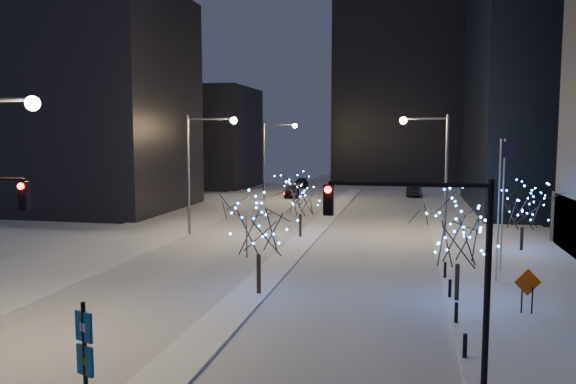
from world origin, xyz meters
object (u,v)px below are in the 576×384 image
(street_lamp_w_far, at_px, (272,150))
(car_far, at_px, (301,183))
(holiday_tree_plaza_near, at_px, (459,231))
(wayfinding_sign, at_px, (85,353))
(street_lamp_w_mid, at_px, (200,158))
(construction_sign, at_px, (528,286))
(traffic_signal_east, at_px, (437,249))
(holiday_tree_median_far, at_px, (300,194))
(holiday_tree_plaza_far, at_px, (523,207))
(street_lamp_east, at_px, (435,159))
(car_near, at_px, (292,192))
(holiday_tree_median_near, at_px, (258,223))
(car_mid, at_px, (414,191))

(street_lamp_w_far, distance_m, car_far, 20.52)
(holiday_tree_plaza_near, bearing_deg, wayfinding_sign, -126.69)
(street_lamp_w_mid, relative_size, construction_sign, 4.74)
(street_lamp_w_mid, relative_size, traffic_signal_east, 1.43)
(traffic_signal_east, xyz_separation_m, construction_sign, (4.55, 9.01, -3.34))
(construction_sign, bearing_deg, street_lamp_w_mid, 129.11)
(holiday_tree_median_far, distance_m, holiday_tree_plaza_far, 16.66)
(holiday_tree_plaza_far, distance_m, wayfinding_sign, 33.24)
(street_lamp_east, xyz_separation_m, car_near, (-17.48, 26.86, -5.66))
(holiday_tree_plaza_near, relative_size, wayfinding_sign, 1.53)
(street_lamp_w_mid, bearing_deg, holiday_tree_plaza_far, -3.98)
(traffic_signal_east, height_order, car_near, traffic_signal_east)
(holiday_tree_median_near, bearing_deg, car_mid, 80.75)
(car_mid, relative_size, holiday_tree_median_near, 0.87)
(construction_sign, bearing_deg, car_far, 96.30)
(street_lamp_w_mid, relative_size, street_lamp_east, 1.00)
(street_lamp_w_mid, relative_size, car_far, 2.08)
(holiday_tree_median_near, relative_size, holiday_tree_plaza_near, 0.98)
(street_lamp_w_far, height_order, car_far, street_lamp_w_far)
(holiday_tree_plaza_near, height_order, holiday_tree_plaza_far, holiday_tree_plaza_near)
(street_lamp_w_mid, bearing_deg, car_mid, 62.90)
(street_lamp_w_mid, distance_m, traffic_signal_east, 31.60)
(holiday_tree_median_far, distance_m, holiday_tree_plaza_near, 19.19)
(street_lamp_w_far, distance_m, construction_sign, 47.88)
(holiday_tree_median_far, bearing_deg, wayfinding_sign, -90.32)
(holiday_tree_median_far, xyz_separation_m, construction_sign, (13.99, -17.26, -2.23))
(car_far, xyz_separation_m, wayfinding_sign, (8.33, -75.14, 1.61))
(street_lamp_w_mid, xyz_separation_m, holiday_tree_plaza_far, (24.97, -1.74, -3.26))
(traffic_signal_east, bearing_deg, car_mid, 90.12)
(street_lamp_w_far, xyz_separation_m, traffic_signal_east, (17.88, -51.00, -1.74))
(holiday_tree_median_near, relative_size, holiday_tree_median_far, 1.02)
(street_lamp_w_mid, height_order, car_mid, street_lamp_w_mid)
(holiday_tree_plaza_near, bearing_deg, street_lamp_w_mid, 141.50)
(street_lamp_w_far, xyz_separation_m, car_far, (-0.06, 19.68, -5.80))
(street_lamp_east, relative_size, traffic_signal_east, 1.43)
(traffic_signal_east, distance_m, car_mid, 60.81)
(traffic_signal_east, height_order, holiday_tree_median_far, traffic_signal_east)
(car_near, bearing_deg, holiday_tree_median_far, -84.30)
(holiday_tree_median_far, relative_size, holiday_tree_plaza_near, 0.96)
(street_lamp_east, height_order, wayfinding_sign, street_lamp_east)
(car_far, relative_size, wayfinding_sign, 1.28)
(car_near, height_order, construction_sign, construction_sign)
(car_mid, bearing_deg, street_lamp_w_mid, 68.12)
(traffic_signal_east, distance_m, holiday_tree_median_far, 27.94)
(traffic_signal_east, relative_size, car_far, 1.46)
(street_lamp_w_far, height_order, car_near, street_lamp_w_far)
(street_lamp_w_mid, relative_size, holiday_tree_median_far, 1.81)
(holiday_tree_median_near, distance_m, holiday_tree_median_far, 16.65)
(street_lamp_w_far, relative_size, car_near, 2.15)
(street_lamp_east, height_order, car_far, street_lamp_east)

